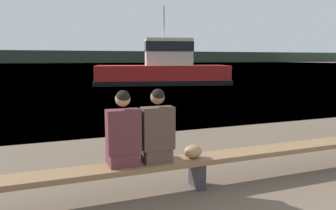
{
  "coord_description": "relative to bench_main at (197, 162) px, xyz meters",
  "views": [
    {
      "loc": [
        -3.18,
        -1.1,
        1.93
      ],
      "look_at": [
        -0.37,
        6.15,
        0.82
      ],
      "focal_mm": 35.0,
      "sensor_mm": 36.0,
      "label": 1
    }
  ],
  "objects": [
    {
      "name": "water_surface",
      "position": [
        1.06,
        123.64,
        -0.39
      ],
      "size": [
        240.0,
        240.0,
        0.0
      ],
      "primitive_type": "plane",
      "color": "#386084",
      "rests_on": "ground"
    },
    {
      "name": "far_shoreline",
      "position": [
        1.06,
        148.5,
        2.24
      ],
      "size": [
        600.0,
        12.0,
        5.28
      ],
      "primitive_type": "cube",
      "color": "#2D3D2D",
      "rests_on": "ground"
    },
    {
      "name": "bench_main",
      "position": [
        0.0,
        0.0,
        0.0
      ],
      "size": [
        8.79,
        0.43,
        0.47
      ],
      "color": "brown",
      "rests_on": "ground"
    },
    {
      "name": "person_left",
      "position": [
        -1.12,
        0.01,
        0.51
      ],
      "size": [
        0.45,
        0.4,
        1.04
      ],
      "color": "#56282D",
      "rests_on": "bench_main"
    },
    {
      "name": "person_right",
      "position": [
        -0.63,
        0.01,
        0.51
      ],
      "size": [
        0.45,
        0.4,
        1.05
      ],
      "color": "#4C382D",
      "rests_on": "bench_main"
    },
    {
      "name": "shopping_bag",
      "position": [
        -0.09,
        -0.02,
        0.17
      ],
      "size": [
        0.28,
        0.2,
        0.2
      ],
      "color": "#9E754C",
      "rests_on": "bench_main"
    },
    {
      "name": "tugboat_red",
      "position": [
        6.48,
        18.86,
        0.67
      ],
      "size": [
        10.49,
        5.83,
        5.72
      ],
      "rotation": [
        0.0,
        0.0,
        1.32
      ],
      "color": "#A81919",
      "rests_on": "water_surface"
    }
  ]
}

